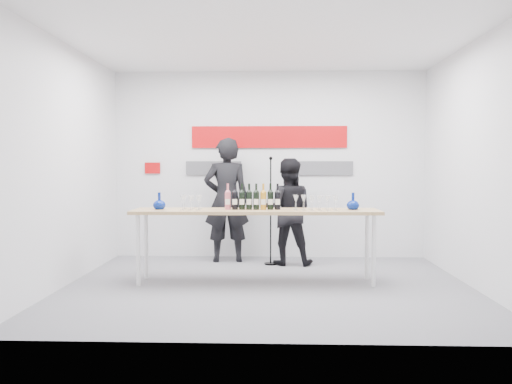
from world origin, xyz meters
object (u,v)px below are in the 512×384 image
tasting_table (256,215)px  presenter_right (287,212)px  presenter_left (226,200)px  mic_stand (271,232)px

tasting_table → presenter_right: size_ratio=1.95×
presenter_left → mic_stand: bearing=153.8°
mic_stand → tasting_table: bearing=-77.1°
tasting_table → presenter_left: bearing=109.0°
tasting_table → presenter_left: size_ratio=1.63×
presenter_right → tasting_table: bearing=73.3°
presenter_right → mic_stand: size_ratio=0.98×
presenter_left → presenter_right: 0.97m
presenter_right → mic_stand: (-0.25, -0.03, -0.30)m
tasting_table → presenter_right: (0.44, 1.20, -0.06)m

